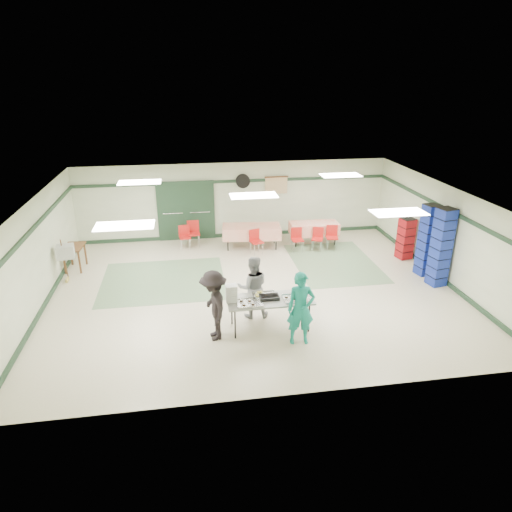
{
  "coord_description": "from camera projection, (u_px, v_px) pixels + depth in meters",
  "views": [
    {
      "loc": [
        -1.72,
        -11.25,
        5.63
      ],
      "look_at": [
        0.02,
        -0.3,
        1.13
      ],
      "focal_mm": 32.0,
      "sensor_mm": 36.0,
      "label": 1
    }
  ],
  "objects": [
    {
      "name": "double_door_right",
      "position": [
        200.0,
        210.0,
        16.15
      ],
      "size": [
        0.9,
        0.06,
        2.1
      ],
      "primitive_type": "cube",
      "color": "#989B98",
      "rests_on": "floor"
    },
    {
      "name": "sheet_tray_right",
      "position": [
        297.0,
        299.0,
        10.49
      ],
      "size": [
        0.62,
        0.48,
        0.02
      ],
      "primitive_type": "cube",
      "rotation": [
        0.0,
        0.0,
        0.01
      ],
      "color": "silver",
      "rests_on": "serving_table"
    },
    {
      "name": "wall_left",
      "position": [
        36.0,
        256.0,
        11.36
      ],
      "size": [
        0.0,
        9.0,
        9.0
      ],
      "primitive_type": "plane",
      "rotation": [
        1.57,
        0.0,
        1.57
      ],
      "color": "beige",
      "rests_on": "floor"
    },
    {
      "name": "scroll_banner",
      "position": [
        276.0,
        185.0,
        16.25
      ],
      "size": [
        0.8,
        0.02,
        0.6
      ],
      "primitive_type": "cube",
      "color": "#DDC08A",
      "rests_on": "wall_back"
    },
    {
      "name": "double_door_left",
      "position": [
        173.0,
        212.0,
        16.01
      ],
      "size": [
        0.9,
        0.06,
        2.1
      ],
      "primitive_type": "cube",
      "color": "#989B98",
      "rests_on": "floor"
    },
    {
      "name": "foam_box_stack",
      "position": [
        231.0,
        293.0,
        10.33
      ],
      "size": [
        0.26,
        0.23,
        0.41
      ],
      "primitive_type": "cube",
      "rotation": [
        0.0,
        0.0,
        0.01
      ],
      "color": "white",
      "rests_on": "serving_table"
    },
    {
      "name": "chair_c",
      "position": [
        332.0,
        235.0,
        15.41
      ],
      "size": [
        0.44,
        0.45,
        0.82
      ],
      "rotation": [
        0.0,
        0.0,
        -0.19
      ],
      "color": "red",
      "rests_on": "floor"
    },
    {
      "name": "volunteer_teal",
      "position": [
        301.0,
        309.0,
        9.91
      ],
      "size": [
        0.64,
        0.44,
        1.68
      ],
      "primitive_type": "imported",
      "rotation": [
        0.0,
        0.0,
        -0.07
      ],
      "color": "#148B7C",
      "rests_on": "floor"
    },
    {
      "name": "baseboard_left",
      "position": [
        46.0,
        302.0,
        11.85
      ],
      "size": [
        0.06,
        9.0,
        0.12
      ],
      "primitive_type": "cube",
      "rotation": [
        0.0,
        0.0,
        1.57
      ],
      "color": "#1E3724",
      "rests_on": "floor"
    },
    {
      "name": "crate_stack_red",
      "position": [
        406.0,
        238.0,
        14.56
      ],
      "size": [
        0.49,
        0.49,
        1.34
      ],
      "primitive_type": "cube",
      "rotation": [
        0.0,
        0.0,
        0.2
      ],
      "color": "#9F0F11",
      "rests_on": "floor"
    },
    {
      "name": "printer_table",
      "position": [
        74.0,
        250.0,
        13.75
      ],
      "size": [
        0.6,
        0.88,
        0.74
      ],
      "rotation": [
        0.0,
        0.0,
        -0.07
      ],
      "color": "brown",
      "rests_on": "floor"
    },
    {
      "name": "office_printer",
      "position": [
        65.0,
        252.0,
        12.8
      ],
      "size": [
        0.52,
        0.47,
        0.37
      ],
      "primitive_type": "cube",
      "rotation": [
        0.0,
        0.0,
        0.15
      ],
      "color": "#A6A6A2",
      "rests_on": "printer_table"
    },
    {
      "name": "baseboard_right",
      "position": [
        437.0,
        275.0,
        13.44
      ],
      "size": [
        0.06,
        9.0,
        0.12
      ],
      "primitive_type": "cube",
      "rotation": [
        0.0,
        0.0,
        1.57
      ],
      "color": "#1E3724",
      "rests_on": "floor"
    },
    {
      "name": "green_patch_a",
      "position": [
        163.0,
        280.0,
        13.21
      ],
      "size": [
        3.5,
        3.0,
        0.01
      ],
      "primitive_type": "cube",
      "color": "gray",
      "rests_on": "floor"
    },
    {
      "name": "trim_left",
      "position": [
        32.0,
        230.0,
        11.1
      ],
      "size": [
        0.06,
        9.0,
        0.1
      ],
      "primitive_type": "cube",
      "rotation": [
        0.0,
        0.0,
        1.57
      ],
      "color": "#1E3724",
      "rests_on": "wall_back"
    },
    {
      "name": "chair_a",
      "position": [
        318.0,
        236.0,
        15.34
      ],
      "size": [
        0.47,
        0.47,
        0.77
      ],
      "rotation": [
        0.0,
        0.0,
        -0.4
      ],
      "color": "red",
      "rests_on": "floor"
    },
    {
      "name": "baseboard_back",
      "position": [
        235.0,
        235.0,
        16.73
      ],
      "size": [
        11.0,
        0.06,
        0.12
      ],
      "primitive_type": "cube",
      "color": "#1E3724",
      "rests_on": "floor"
    },
    {
      "name": "floor",
      "position": [
        254.0,
        290.0,
        12.66
      ],
      "size": [
        11.0,
        11.0,
        0.0
      ],
      "primitive_type": "plane",
      "color": "beige",
      "rests_on": "ground"
    },
    {
      "name": "ceiling",
      "position": [
        254.0,
        195.0,
        11.65
      ],
      "size": [
        11.0,
        11.0,
        0.0
      ],
      "primitive_type": "plane",
      "rotation": [
        3.14,
        0.0,
        0.0
      ],
      "color": "white",
      "rests_on": "wall_back"
    },
    {
      "name": "wall_front",
      "position": [
        292.0,
        333.0,
        8.04
      ],
      "size": [
        11.0,
        0.0,
        11.0
      ],
      "primitive_type": "plane",
      "rotation": [
        -1.57,
        0.0,
        0.0
      ],
      "color": "beige",
      "rests_on": "floor"
    },
    {
      "name": "trim_back",
      "position": [
        234.0,
        181.0,
        15.98
      ],
      "size": [
        11.0,
        0.06,
        0.1
      ],
      "primitive_type": "cube",
      "color": "#1E3724",
      "rests_on": "wall_back"
    },
    {
      "name": "green_patch_b",
      "position": [
        334.0,
        263.0,
        14.44
      ],
      "size": [
        2.5,
        3.5,
        0.01
      ],
      "primitive_type": "cube",
      "color": "gray",
      "rests_on": "floor"
    },
    {
      "name": "sheet_tray_mid",
      "position": [
        264.0,
        296.0,
        10.62
      ],
      "size": [
        0.55,
        0.42,
        0.02
      ],
      "primitive_type": "cube",
      "rotation": [
        0.0,
        0.0,
        0.01
      ],
      "color": "silver",
      "rests_on": "serving_table"
    },
    {
      "name": "baking_pan",
      "position": [
        269.0,
        297.0,
        10.49
      ],
      "size": [
        0.45,
        0.28,
        0.08
      ],
      "primitive_type": "cube",
      "rotation": [
        0.0,
        0.0,
        0.01
      ],
      "color": "black",
      "rests_on": "serving_table"
    },
    {
      "name": "crate_stack_blue_a",
      "position": [
        441.0,
        248.0,
        12.55
      ],
      "size": [
        0.51,
        0.51,
        2.25
      ],
      "primitive_type": "cube",
      "rotation": [
        0.0,
        0.0,
        0.19
      ],
      "color": "navy",
      "rests_on": "floor"
    },
    {
      "name": "serving_table",
      "position": [
        270.0,
        301.0,
        10.52
      ],
      "size": [
        1.99,
        0.82,
        0.76
      ],
      "rotation": [
        0.0,
        0.0,
        0.01
      ],
      "color": "#A7A7A2",
      "rests_on": "floor"
    },
    {
      "name": "chair_loose_a",
      "position": [
        193.0,
        231.0,
        15.69
      ],
      "size": [
        0.43,
        0.43,
        0.87
      ],
      "rotation": [
        0.0,
        0.0,
        0.05
      ],
      "color": "red",
      "rests_on": "floor"
    },
    {
      "name": "dining_table_b",
      "position": [
        252.0,
        231.0,
        15.52
      ],
      "size": [
        2.03,
        1.06,
        0.77
      ],
      "rotation": [
        0.0,
        0.0,
        -0.1
      ],
      "color": "red",
      "rests_on": "floor"
    },
    {
      "name": "dining_table_a",
      "position": [
        314.0,
        228.0,
        15.84
      ],
      "size": [
        1.68,
        0.78,
        0.77
      ],
      "rotation": [
        0.0,
        0.0,
        -0.02
      ],
      "color": "red",
      "rests_on": "floor"
    },
    {
      "name": "volunteer_grey",
      "position": [
        253.0,
        287.0,
        11.02
      ],
      "size": [
        0.79,
        0.63,
        1.57
      ],
      "primitive_type": "imported",
      "rotation": [
        0.0,
        0.0,
        3.1
      ],
      "color": "gray",
      "rests_on": "floor"
    },
    {
      "name": "wall_right",
      "position": [
        445.0,
        233.0,
        12.96
      ],
      "size": [
        0.0,
        9.0,
        9.0
      ],
      "primitive_type": "plane",
      "rotation": [
        1.57,
        0.0,
        -1.57
      ],
      "color": "beige",
      "rests_on": "floor"
    },
    {
      "name": "sheet_tray_left",
      "position": [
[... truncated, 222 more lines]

